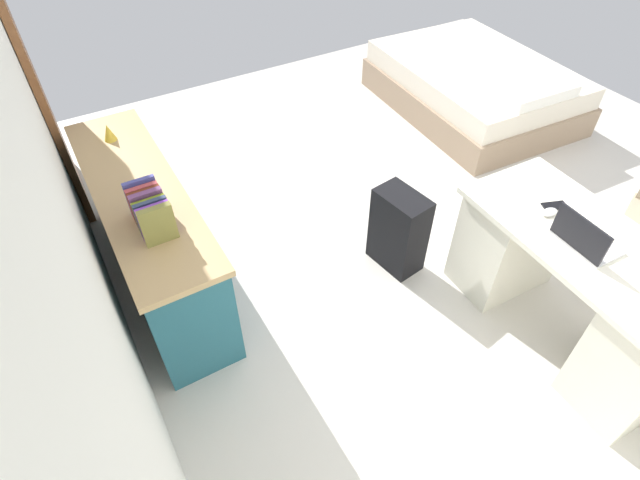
{
  "coord_description": "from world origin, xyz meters",
  "views": [
    {
      "loc": [
        -2.09,
        2.28,
        2.58
      ],
      "look_at": [
        -0.34,
        1.25,
        0.6
      ],
      "focal_mm": 27.95,
      "sensor_mm": 36.0,
      "label": 1
    }
  ],
  "objects_px": {
    "cell_phone_by_mouse": "(555,206)",
    "desk": "(572,288)",
    "suitcase_black": "(398,231)",
    "computer_mouse": "(550,212)",
    "bed": "(474,86)",
    "laptop": "(584,239)",
    "credenza": "(152,235)",
    "figurine_small": "(109,132)"
  },
  "relations": [
    {
      "from": "computer_mouse",
      "to": "cell_phone_by_mouse",
      "type": "xyz_separation_m",
      "value": [
        0.03,
        -0.08,
        -0.01
      ]
    },
    {
      "from": "desk",
      "to": "bed",
      "type": "distance_m",
      "value": 2.72
    },
    {
      "from": "credenza",
      "to": "computer_mouse",
      "type": "relative_size",
      "value": 18.0
    },
    {
      "from": "laptop",
      "to": "figurine_small",
      "type": "distance_m",
      "value": 2.89
    },
    {
      "from": "bed",
      "to": "figurine_small",
      "type": "height_order",
      "value": "figurine_small"
    },
    {
      "from": "bed",
      "to": "figurine_small",
      "type": "distance_m",
      "value": 3.44
    },
    {
      "from": "laptop",
      "to": "figurine_small",
      "type": "height_order",
      "value": "laptop"
    },
    {
      "from": "suitcase_black",
      "to": "bed",
      "type": "bearing_deg",
      "value": -63.31
    },
    {
      "from": "suitcase_black",
      "to": "computer_mouse",
      "type": "xyz_separation_m",
      "value": [
        -0.68,
        -0.47,
        0.47
      ]
    },
    {
      "from": "credenza",
      "to": "laptop",
      "type": "relative_size",
      "value": 5.64
    },
    {
      "from": "laptop",
      "to": "figurine_small",
      "type": "xyz_separation_m",
      "value": [
        2.2,
        1.88,
        0.04
      ]
    },
    {
      "from": "credenza",
      "to": "cell_phone_by_mouse",
      "type": "height_order",
      "value": "credenza"
    },
    {
      "from": "suitcase_black",
      "to": "computer_mouse",
      "type": "relative_size",
      "value": 5.91
    },
    {
      "from": "suitcase_black",
      "to": "cell_phone_by_mouse",
      "type": "relative_size",
      "value": 4.35
    },
    {
      "from": "computer_mouse",
      "to": "figurine_small",
      "type": "xyz_separation_m",
      "value": [
        1.94,
        1.93,
        0.07
      ]
    },
    {
      "from": "cell_phone_by_mouse",
      "to": "credenza",
      "type": "bearing_deg",
      "value": 77.34
    },
    {
      "from": "credenza",
      "to": "bed",
      "type": "distance_m",
      "value": 3.45
    },
    {
      "from": "desk",
      "to": "computer_mouse",
      "type": "height_order",
      "value": "computer_mouse"
    },
    {
      "from": "computer_mouse",
      "to": "suitcase_black",
      "type": "bearing_deg",
      "value": 37.12
    },
    {
      "from": "cell_phone_by_mouse",
      "to": "bed",
      "type": "bearing_deg",
      "value": -13.88
    },
    {
      "from": "laptop",
      "to": "cell_phone_by_mouse",
      "type": "distance_m",
      "value": 0.32
    },
    {
      "from": "suitcase_black",
      "to": "computer_mouse",
      "type": "height_order",
      "value": "computer_mouse"
    },
    {
      "from": "laptop",
      "to": "computer_mouse",
      "type": "relative_size",
      "value": 3.19
    },
    {
      "from": "desk",
      "to": "credenza",
      "type": "xyz_separation_m",
      "value": [
        1.65,
        1.95,
        0.0
      ]
    },
    {
      "from": "suitcase_black",
      "to": "laptop",
      "type": "height_order",
      "value": "laptop"
    },
    {
      "from": "figurine_small",
      "to": "cell_phone_by_mouse",
      "type": "bearing_deg",
      "value": -133.57
    },
    {
      "from": "bed",
      "to": "computer_mouse",
      "type": "relative_size",
      "value": 19.83
    },
    {
      "from": "suitcase_black",
      "to": "figurine_small",
      "type": "relative_size",
      "value": 5.37
    },
    {
      "from": "laptop",
      "to": "computer_mouse",
      "type": "distance_m",
      "value": 0.27
    },
    {
      "from": "cell_phone_by_mouse",
      "to": "laptop",
      "type": "bearing_deg",
      "value": 176.42
    },
    {
      "from": "laptop",
      "to": "suitcase_black",
      "type": "bearing_deg",
      "value": 24.1
    },
    {
      "from": "cell_phone_by_mouse",
      "to": "desk",
      "type": "bearing_deg",
      "value": -168.71
    },
    {
      "from": "bed",
      "to": "laptop",
      "type": "height_order",
      "value": "laptop"
    },
    {
      "from": "desk",
      "to": "credenza",
      "type": "height_order",
      "value": "credenza"
    },
    {
      "from": "computer_mouse",
      "to": "credenza",
      "type": "bearing_deg",
      "value": 57.07
    },
    {
      "from": "desk",
      "to": "bed",
      "type": "height_order",
      "value": "desk"
    },
    {
      "from": "cell_phone_by_mouse",
      "to": "figurine_small",
      "type": "distance_m",
      "value": 2.77
    },
    {
      "from": "bed",
      "to": "laptop",
      "type": "distance_m",
      "value": 2.79
    },
    {
      "from": "desk",
      "to": "bed",
      "type": "relative_size",
      "value": 0.74
    },
    {
      "from": "figurine_small",
      "to": "credenza",
      "type": "bearing_deg",
      "value": -179.85
    },
    {
      "from": "suitcase_black",
      "to": "laptop",
      "type": "bearing_deg",
      "value": -163.86
    },
    {
      "from": "bed",
      "to": "suitcase_black",
      "type": "height_order",
      "value": "suitcase_black"
    }
  ]
}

